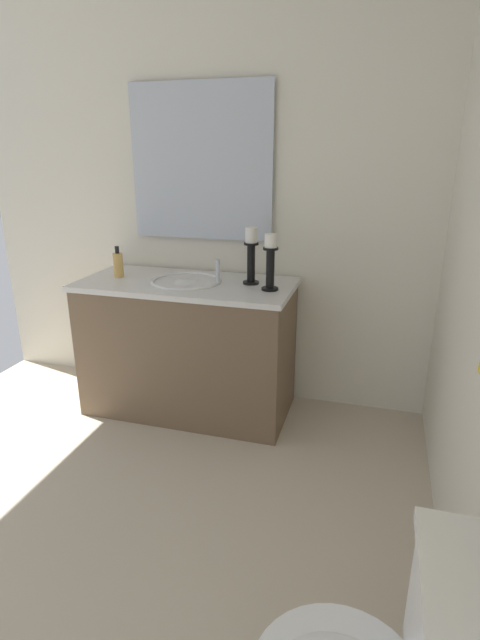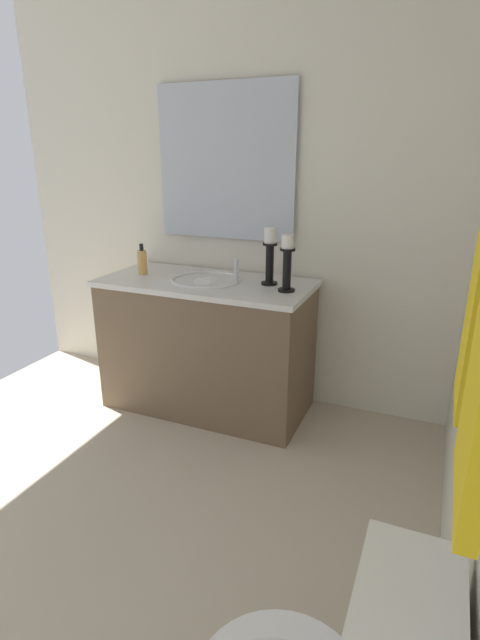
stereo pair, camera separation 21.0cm
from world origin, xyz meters
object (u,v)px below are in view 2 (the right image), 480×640
object	(u,v)px
candle_holder_tall	(287,262)
towel_near_vanity	(477,309)
sink_basin	(206,287)
candle_holder_short	(270,255)
vanity_cabinet	(207,345)
mirror	(225,163)
soap_bottle	(142,261)

from	to	relation	value
candle_holder_tall	towel_near_vanity	distance (m)	1.58
towel_near_vanity	sink_basin	bearing A→B (deg)	-136.25
candle_holder_tall	candle_holder_short	xyz separation A→B (m)	(-0.10, -0.13, 0.01)
vanity_cabinet	towel_near_vanity	size ratio (longest dim) A/B	2.88
candle_holder_tall	sink_basin	bearing A→B (deg)	-93.97
mirror	candle_holder_tall	xyz separation A→B (m)	(0.31, 0.49, -0.48)
candle_holder_tall	mirror	bearing A→B (deg)	-122.57
vanity_cabinet	mirror	size ratio (longest dim) A/B	1.41
vanity_cabinet	towel_near_vanity	world-z (taller)	towel_near_vanity
mirror	towel_near_vanity	world-z (taller)	mirror
candle_holder_tall	towel_near_vanity	size ratio (longest dim) A/B	0.70
sink_basin	candle_holder_tall	distance (m)	0.53
mirror	soap_bottle	distance (m)	0.75
candle_holder_short	towel_near_vanity	world-z (taller)	towel_near_vanity
sink_basin	towel_near_vanity	xyz separation A→B (m)	(1.36, 1.31, 0.44)
mirror	towel_near_vanity	xyz separation A→B (m)	(1.64, 1.31, -0.24)
vanity_cabinet	sink_basin	size ratio (longest dim) A/B	3.04
vanity_cabinet	mirror	xyz separation A→B (m)	(-0.28, 0.00, 1.03)
mirror	towel_near_vanity	size ratio (longest dim) A/B	2.04
sink_basin	candle_holder_tall	world-z (taller)	candle_holder_tall
sink_basin	soap_bottle	size ratio (longest dim) A/B	2.23
sink_basin	towel_near_vanity	world-z (taller)	towel_near_vanity
candle_holder_short	towel_near_vanity	size ratio (longest dim) A/B	0.73
candle_holder_short	soap_bottle	distance (m)	0.79
candle_holder_short	towel_near_vanity	distance (m)	1.73
vanity_cabinet	soap_bottle	bearing A→B (deg)	-89.72
candle_holder_short	soap_bottle	bearing A→B (deg)	-85.24
vanity_cabinet	candle_holder_tall	distance (m)	0.74
sink_basin	candle_holder_short	size ratio (longest dim) A/B	1.29
candle_holder_tall	candle_holder_short	size ratio (longest dim) A/B	0.95
candle_holder_tall	candle_holder_short	distance (m)	0.16
vanity_cabinet	candle_holder_short	world-z (taller)	candle_holder_short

